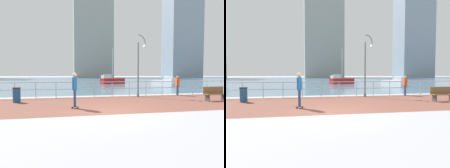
{
  "view_description": "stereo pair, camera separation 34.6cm",
  "coord_description": "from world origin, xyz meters",
  "views": [
    {
      "loc": [
        -1.84,
        -8.9,
        1.76
      ],
      "look_at": [
        0.87,
        3.7,
        1.1
      ],
      "focal_mm": 31.95,
      "sensor_mm": 36.0,
      "label": 1
    },
    {
      "loc": [
        -1.5,
        -8.97,
        1.76
      ],
      "look_at": [
        0.87,
        3.7,
        1.1
      ],
      "focal_mm": 31.95,
      "sensor_mm": 36.0,
      "label": 2
    }
  ],
  "objects": [
    {
      "name": "brick_paving",
      "position": [
        0.0,
        2.77,
        0.0
      ],
      "size": [
        28.0,
        6.78,
        0.01
      ],
      "primitive_type": "cube",
      "color": "brown",
      "rests_on": "ground"
    },
    {
      "name": "skateboarder",
      "position": [
        -1.58,
        1.27,
        1.1
      ],
      "size": [
        0.4,
        0.55,
        1.82
      ],
      "color": "black",
      "rests_on": "ground"
    },
    {
      "name": "sailboat_gray",
      "position": [
        11.91,
        18.23,
        0.5
      ],
      "size": [
        2.58,
        3.91,
        5.29
      ],
      "color": "white",
      "rests_on": "ground"
    },
    {
      "name": "park_bench",
      "position": [
        7.43,
        2.32,
        0.48
      ],
      "size": [
        1.62,
        0.54,
        0.92
      ],
      "color": "brown",
      "rests_on": "ground"
    },
    {
      "name": "lamppost",
      "position": [
        3.49,
        5.57,
        2.62
      ],
      "size": [
        0.82,
        0.36,
        4.74
      ],
      "color": "slate",
      "rests_on": "ground"
    },
    {
      "name": "tower_brick",
      "position": [
        8.97,
        86.62,
        20.44
      ],
      "size": [
        17.31,
        17.83,
        42.55
      ],
      "color": "#939993",
      "rests_on": "ground"
    },
    {
      "name": "ground",
      "position": [
        0.0,
        40.0,
        0.0
      ],
      "size": [
        220.0,
        220.0,
        0.0
      ],
      "primitive_type": "plane",
      "color": "#9E9EA3"
    },
    {
      "name": "waterfront_railing",
      "position": [
        -0.0,
        6.16,
        0.8
      ],
      "size": [
        25.25,
        0.06,
        1.16
      ],
      "color": "#9EADB7",
      "rests_on": "ground"
    },
    {
      "name": "bystander",
      "position": [
        6.79,
        5.81,
        0.93
      ],
      "size": [
        0.3,
        0.56,
        1.59
      ],
      "color": "#384C7A",
      "rests_on": "ground"
    },
    {
      "name": "trash_bin",
      "position": [
        -5.01,
        4.21,
        0.47
      ],
      "size": [
        0.46,
        0.46,
        0.93
      ],
      "color": "navy",
      "rests_on": "ground"
    },
    {
      "name": "tower_beige",
      "position": [
        52.15,
        79.93,
        22.81
      ],
      "size": [
        15.61,
        12.04,
        47.29
      ],
      "color": "#8493A3",
      "rests_on": "ground"
    },
    {
      "name": "sailboat_yellow",
      "position": [
        5.64,
        26.04,
        0.61
      ],
      "size": [
        4.71,
        2.98,
        6.34
      ],
      "color": "#B21E1E",
      "rests_on": "ground"
    },
    {
      "name": "harbor_water",
      "position": [
        0.0,
        51.16,
        0.0
      ],
      "size": [
        180.0,
        88.0,
        0.0
      ],
      "primitive_type": "cube",
      "color": "slate",
      "rests_on": "ground"
    }
  ]
}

